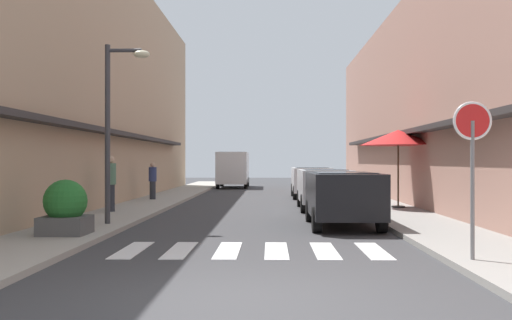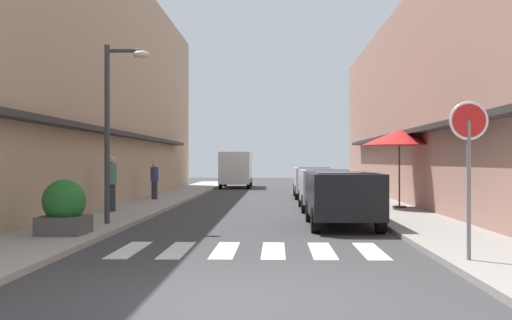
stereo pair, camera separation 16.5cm
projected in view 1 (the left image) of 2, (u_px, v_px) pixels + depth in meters
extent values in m
plane|color=#38383A|center=(261.00, 208.00, 21.94)|extent=(80.51, 80.51, 0.00)
cube|color=#9E998E|center=(144.00, 206.00, 22.05)|extent=(2.23, 51.23, 0.12)
cube|color=gray|center=(380.00, 206.00, 21.83)|extent=(2.23, 51.23, 0.12)
cube|color=tan|center=(58.00, 80.00, 22.98)|extent=(5.00, 34.93, 9.94)
cube|color=#332D2D|center=(127.00, 135.00, 22.91)|extent=(0.50, 24.45, 0.16)
cube|color=#A87A6B|center=(469.00, 101.00, 22.57)|extent=(5.00, 34.93, 8.22)
cube|color=#332D2D|center=(398.00, 135.00, 22.64)|extent=(0.50, 24.45, 0.16)
cube|color=silver|center=(132.00, 250.00, 11.47)|extent=(0.45, 2.20, 0.01)
cube|color=silver|center=(180.00, 250.00, 11.45)|extent=(0.45, 2.20, 0.01)
cube|color=silver|center=(228.00, 250.00, 11.42)|extent=(0.45, 2.20, 0.01)
cube|color=silver|center=(276.00, 250.00, 11.40)|extent=(0.45, 2.20, 0.01)
cube|color=silver|center=(325.00, 251.00, 11.38)|extent=(0.45, 2.20, 0.01)
cube|color=silver|center=(373.00, 251.00, 11.35)|extent=(0.45, 2.20, 0.01)
cube|color=black|center=(343.00, 194.00, 15.57)|extent=(1.76, 4.00, 1.13)
cube|color=black|center=(344.00, 183.00, 15.37)|extent=(1.47, 2.24, 0.56)
cylinder|color=black|center=(310.00, 211.00, 16.91)|extent=(0.22, 0.64, 0.64)
cylinder|color=black|center=(364.00, 211.00, 16.87)|extent=(0.22, 0.64, 0.64)
cylinder|color=black|center=(317.00, 220.00, 14.27)|extent=(0.22, 0.64, 0.64)
cylinder|color=black|center=(382.00, 220.00, 14.23)|extent=(0.22, 0.64, 0.64)
cube|color=silver|center=(324.00, 185.00, 21.09)|extent=(1.76, 4.19, 1.13)
cube|color=black|center=(324.00, 177.00, 20.88)|extent=(1.48, 2.35, 0.56)
cylinder|color=black|center=(300.00, 198.00, 22.49)|extent=(0.22, 0.64, 0.64)
cylinder|color=black|center=(341.00, 199.00, 22.44)|extent=(0.22, 0.64, 0.64)
cylinder|color=black|center=(304.00, 204.00, 19.73)|extent=(0.22, 0.64, 0.64)
cylinder|color=black|center=(351.00, 204.00, 19.68)|extent=(0.22, 0.64, 0.64)
cube|color=silver|center=(311.00, 179.00, 27.91)|extent=(1.77, 4.25, 1.13)
cube|color=black|center=(311.00, 173.00, 27.70)|extent=(1.48, 2.38, 0.56)
cylinder|color=black|center=(293.00, 190.00, 29.33)|extent=(0.22, 0.64, 0.64)
cylinder|color=black|center=(325.00, 190.00, 29.28)|extent=(0.22, 0.64, 0.64)
cylinder|color=black|center=(295.00, 193.00, 26.53)|extent=(0.22, 0.64, 0.64)
cylinder|color=black|center=(330.00, 193.00, 26.48)|extent=(0.22, 0.64, 0.64)
cube|color=silver|center=(233.00, 168.00, 38.83)|extent=(2.00, 5.42, 2.03)
cube|color=black|center=(233.00, 156.00, 38.56)|extent=(1.67, 3.04, 0.56)
cylinder|color=black|center=(222.00, 182.00, 40.62)|extent=(0.23, 0.64, 0.64)
cylinder|color=black|center=(247.00, 182.00, 40.59)|extent=(0.23, 0.64, 0.64)
cylinder|color=black|center=(218.00, 184.00, 37.06)|extent=(0.23, 0.64, 0.64)
cylinder|color=black|center=(246.00, 184.00, 37.03)|extent=(0.23, 0.64, 0.64)
cylinder|color=slate|center=(472.00, 190.00, 9.68)|extent=(0.07, 0.07, 2.32)
cylinder|color=red|center=(472.00, 121.00, 9.68)|extent=(0.64, 0.03, 0.64)
torus|color=white|center=(472.00, 121.00, 9.68)|extent=(0.65, 0.05, 0.65)
cylinder|color=#38383D|center=(108.00, 134.00, 15.29)|extent=(0.14, 0.14, 4.71)
cylinder|color=#38383D|center=(125.00, 50.00, 15.28)|extent=(0.90, 0.10, 0.10)
ellipsoid|color=beige|center=(142.00, 54.00, 15.27)|extent=(0.44, 0.28, 0.20)
cylinder|color=#262626|center=(398.00, 207.00, 20.56)|extent=(0.48, 0.48, 0.06)
cylinder|color=#4C3823|center=(398.00, 173.00, 20.56)|extent=(0.06, 0.06, 2.48)
cone|color=red|center=(398.00, 138.00, 20.57)|extent=(2.71, 2.71, 0.55)
cube|color=#4C4C4C|center=(65.00, 225.00, 13.02)|extent=(1.01, 1.01, 0.41)
sphere|color=#236628|center=(65.00, 201.00, 13.02)|extent=(0.97, 0.97, 0.97)
cylinder|color=#282B33|center=(111.00, 198.00, 18.95)|extent=(0.26, 0.26, 0.88)
cylinder|color=#4C7259|center=(111.00, 174.00, 18.95)|extent=(0.34, 0.34, 0.70)
sphere|color=tan|center=(111.00, 160.00, 18.96)|extent=(0.24, 0.24, 0.24)
cylinder|color=#282B33|center=(153.00, 190.00, 25.07)|extent=(0.26, 0.26, 0.78)
cylinder|color=navy|center=(153.00, 174.00, 25.07)|extent=(0.34, 0.34, 0.61)
sphere|color=tan|center=(153.00, 165.00, 25.07)|extent=(0.21, 0.21, 0.21)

